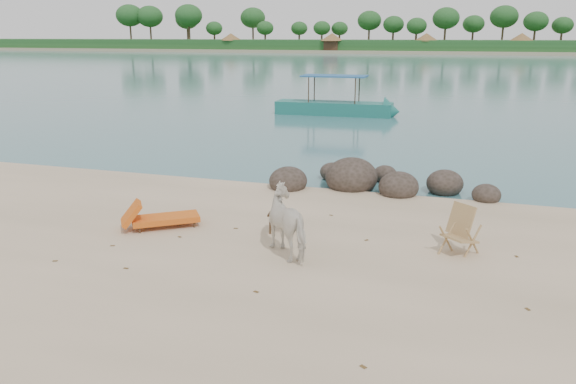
{
  "coord_description": "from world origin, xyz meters",
  "views": [
    {
      "loc": [
        3.18,
        -9.07,
        4.25
      ],
      "look_at": [
        -0.3,
        2.0,
        1.0
      ],
      "focal_mm": 35.0,
      "sensor_mm": 36.0,
      "label": 1
    }
  ],
  "objects_px": {
    "cow": "(291,223)",
    "boat_near": "(334,82)",
    "deck_chair": "(460,233)",
    "side_table": "(281,224)",
    "boulders": "(368,181)",
    "lounge_chair": "(166,216)"
  },
  "relations": [
    {
      "from": "deck_chair",
      "to": "boat_near",
      "type": "bearing_deg",
      "value": 149.5
    },
    {
      "from": "boulders",
      "to": "side_table",
      "type": "height_order",
      "value": "boulders"
    },
    {
      "from": "cow",
      "to": "boat_near",
      "type": "distance_m",
      "value": 21.1
    },
    {
      "from": "boat_near",
      "to": "side_table",
      "type": "bearing_deg",
      "value": -81.94
    },
    {
      "from": "cow",
      "to": "boat_near",
      "type": "relative_size",
      "value": 0.22
    },
    {
      "from": "lounge_chair",
      "to": "deck_chair",
      "type": "distance_m",
      "value": 6.42
    },
    {
      "from": "boulders",
      "to": "boat_near",
      "type": "distance_m",
      "value": 15.96
    },
    {
      "from": "cow",
      "to": "side_table",
      "type": "bearing_deg",
      "value": -108.95
    },
    {
      "from": "lounge_chair",
      "to": "boat_near",
      "type": "xyz_separation_m",
      "value": [
        -0.69,
        20.01,
        1.47
      ]
    },
    {
      "from": "side_table",
      "to": "deck_chair",
      "type": "bearing_deg",
      "value": -8.91
    },
    {
      "from": "boat_near",
      "to": "boulders",
      "type": "bearing_deg",
      "value": -75.08
    },
    {
      "from": "boulders",
      "to": "lounge_chair",
      "type": "distance_m",
      "value": 6.12
    },
    {
      "from": "boulders",
      "to": "deck_chair",
      "type": "xyz_separation_m",
      "value": [
        2.59,
        -4.49,
        0.26
      ]
    },
    {
      "from": "boulders",
      "to": "side_table",
      "type": "relative_size",
      "value": 11.41
    },
    {
      "from": "deck_chair",
      "to": "boat_near",
      "type": "xyz_separation_m",
      "value": [
        -7.11,
        19.72,
        1.28
      ]
    },
    {
      "from": "lounge_chair",
      "to": "deck_chair",
      "type": "bearing_deg",
      "value": -33.21
    },
    {
      "from": "boulders",
      "to": "cow",
      "type": "height_order",
      "value": "cow"
    },
    {
      "from": "boat_near",
      "to": "lounge_chair",
      "type": "bearing_deg",
      "value": -89.61
    },
    {
      "from": "deck_chair",
      "to": "boat_near",
      "type": "distance_m",
      "value": 21.0
    },
    {
      "from": "cow",
      "to": "deck_chair",
      "type": "bearing_deg",
      "value": 150.62
    },
    {
      "from": "side_table",
      "to": "boulders",
      "type": "bearing_deg",
      "value": 67.78
    },
    {
      "from": "cow",
      "to": "boat_near",
      "type": "xyz_separation_m",
      "value": [
        -3.9,
        20.7,
        1.09
      ]
    }
  ]
}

